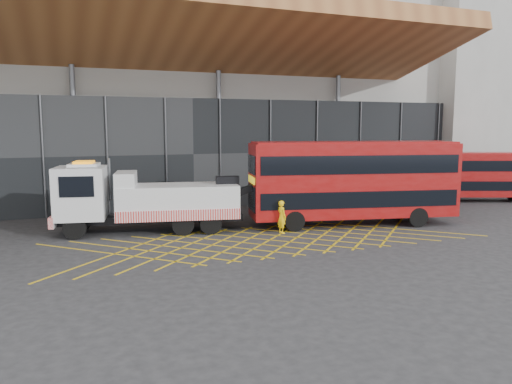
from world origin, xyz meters
name	(u,v)px	position (x,y,z in m)	size (l,w,h in m)	color
ground_plane	(212,245)	(0.00, 0.00, 0.00)	(120.00, 120.00, 0.00)	#252527
road_markings	(270,240)	(3.20, 0.00, 0.01)	(23.16, 7.16, 0.01)	gold
construction_building	(170,90)	(1.92, 18.40, 8.98)	(55.00, 23.97, 18.00)	#969690
east_building	(470,86)	(32.00, 16.00, 10.00)	(15.00, 12.00, 20.00)	gray
recovery_truck	(142,199)	(-2.78, 4.40, 1.93)	(12.03, 4.79, 4.17)	black
bus_towed	(353,179)	(9.53, 1.97, 2.83)	(12.81, 5.43, 5.09)	maroon
bus_second	(484,174)	(24.58, 6.47, 2.18)	(9.75, 5.59, 3.92)	maroon
worker	(282,217)	(4.49, 1.32, 0.93)	(0.68, 0.45, 1.87)	yellow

